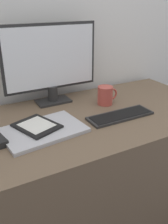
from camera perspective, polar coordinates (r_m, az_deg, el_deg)
The scene contains 7 objects.
wall_back at distance 1.45m, azimuth -8.83°, elevation 23.03°, with size 3.60×0.05×2.40m.
desk at distance 1.39m, azimuth -0.67°, elevation -14.48°, with size 1.46×0.67×0.71m.
monitor at distance 1.32m, azimuth -7.58°, elevation 11.27°, with size 0.51×0.11×0.42m.
keyboard at distance 1.22m, azimuth 8.30°, elevation -0.80°, with size 0.33×0.11×0.01m.
laptop at distance 1.08m, azimuth -9.34°, elevation -4.15°, with size 0.36×0.26×0.02m.
ereader at distance 1.10m, azimuth -10.76°, elevation -3.10°, with size 0.20×0.22×0.01m.
coffee_mug at distance 1.34m, azimuth 4.95°, elevation 3.82°, with size 0.12×0.08×0.10m.
Camera 1 is at (-0.50, -0.78, 1.23)m, focal length 40.00 mm.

